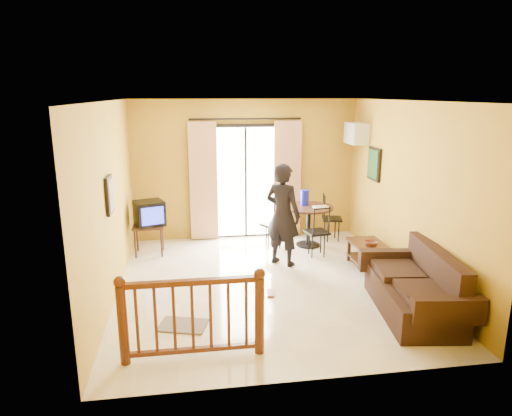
{
  "coord_description": "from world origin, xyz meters",
  "views": [
    {
      "loc": [
        -1.13,
        -6.54,
        2.91
      ],
      "look_at": [
        -0.12,
        0.2,
        1.19
      ],
      "focal_mm": 32.0,
      "sensor_mm": 36.0,
      "label": 1
    }
  ],
  "objects": [
    {
      "name": "doormat",
      "position": [
        -1.28,
        -1.15,
        0.01
      ],
      "size": [
        0.69,
        0.56,
        0.02
      ],
      "primitive_type": "cube",
      "rotation": [
        0.0,
        0.0,
        -0.29
      ],
      "color": "#62584E",
      "rests_on": "ground"
    },
    {
      "name": "dining_chairs",
      "position": [
        1.09,
        1.61,
        0.0
      ],
      "size": [
        1.76,
        1.31,
        0.95
      ],
      "color": "black",
      "rests_on": "ground"
    },
    {
      "name": "balcony_door",
      "position": [
        0.0,
        2.43,
        1.19
      ],
      "size": [
        2.25,
        0.14,
        2.46
      ],
      "color": "black",
      "rests_on": "ground"
    },
    {
      "name": "ground",
      "position": [
        0.0,
        0.0,
        0.0
      ],
      "size": [
        5.0,
        5.0,
        0.0
      ],
      "primitive_type": "plane",
      "color": "beige",
      "rests_on": "ground"
    },
    {
      "name": "air_conditioner",
      "position": [
        2.09,
        1.95,
        2.15
      ],
      "size": [
        0.31,
        0.6,
        0.4
      ],
      "color": "silver",
      "rests_on": "room_shell"
    },
    {
      "name": "standing_person",
      "position": [
        0.43,
        0.83,
        0.89
      ],
      "size": [
        0.77,
        0.75,
        1.77
      ],
      "primitive_type": "imported",
      "rotation": [
        0.0,
        0.0,
        2.42
      ],
      "color": "black",
      "rests_on": "ground"
    },
    {
      "name": "serving_tray",
      "position": [
        1.33,
        1.62,
        0.8
      ],
      "size": [
        0.29,
        0.2,
        0.02
      ],
      "primitive_type": "cube",
      "rotation": [
        0.0,
        0.0,
        0.07
      ],
      "color": "silver",
      "rests_on": "dining_table"
    },
    {
      "name": "botanical_print",
      "position": [
        2.22,
        1.3,
        1.65
      ],
      "size": [
        0.05,
        0.5,
        0.6
      ],
      "color": "black",
      "rests_on": "room_shell"
    },
    {
      "name": "coffee_table",
      "position": [
        1.85,
        0.37,
        0.29
      ],
      "size": [
        0.54,
        0.97,
        0.43
      ],
      "color": "black",
      "rests_on": "ground"
    },
    {
      "name": "bowl",
      "position": [
        1.85,
        0.35,
        0.46
      ],
      "size": [
        0.25,
        0.25,
        0.07
      ],
      "primitive_type": "imported",
      "rotation": [
        0.0,
        0.0,
        0.16
      ],
      "color": "brown",
      "rests_on": "coffee_table"
    },
    {
      "name": "water_jug",
      "position": [
        1.07,
        1.83,
        0.94
      ],
      "size": [
        0.16,
        0.16,
        0.3
      ],
      "primitive_type": "cylinder",
      "color": "#1418C1",
      "rests_on": "dining_table"
    },
    {
      "name": "tv_table",
      "position": [
        -1.9,
        1.68,
        0.48
      ],
      "size": [
        0.56,
        0.47,
        0.56
      ],
      "color": "black",
      "rests_on": "ground"
    },
    {
      "name": "stair_balustrade",
      "position": [
        -1.15,
        -1.9,
        0.56
      ],
      "size": [
        1.63,
        0.13,
        1.04
      ],
      "color": "#471E0F",
      "rests_on": "ground"
    },
    {
      "name": "picture_left",
      "position": [
        -2.22,
        -0.2,
        1.55
      ],
      "size": [
        0.05,
        0.42,
        0.52
      ],
      "color": "black",
      "rests_on": "room_shell"
    },
    {
      "name": "room_shell",
      "position": [
        0.0,
        0.0,
        1.7
      ],
      "size": [
        5.0,
        5.0,
        5.0
      ],
      "color": "white",
      "rests_on": "ground"
    },
    {
      "name": "television",
      "position": [
        -1.87,
        1.68,
        0.78
      ],
      "size": [
        0.62,
        0.59,
        0.45
      ],
      "rotation": [
        0.0,
        0.0,
        0.34
      ],
      "color": "black",
      "rests_on": "tv_table"
    },
    {
      "name": "dining_table",
      "position": [
        1.13,
        1.72,
        0.63
      ],
      "size": [
        0.95,
        0.95,
        0.79
      ],
      "color": "black",
      "rests_on": "ground"
    },
    {
      "name": "sofa",
      "position": [
        1.86,
        -1.24,
        0.33
      ],
      "size": [
        1.07,
        1.95,
        0.88
      ],
      "rotation": [
        0.0,
        0.0,
        -0.13
      ],
      "color": "black",
      "rests_on": "ground"
    },
    {
      "name": "sandals",
      "position": [
        -0.06,
        -0.38,
        0.01
      ],
      "size": [
        0.28,
        0.26,
        0.03
      ],
      "color": "brown",
      "rests_on": "ground"
    }
  ]
}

